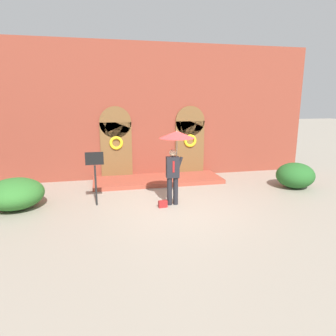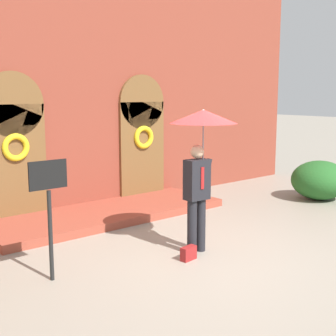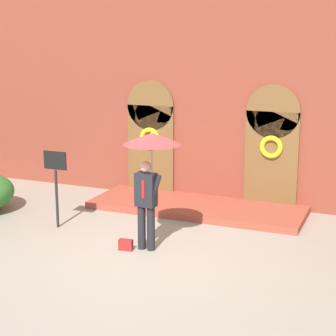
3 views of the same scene
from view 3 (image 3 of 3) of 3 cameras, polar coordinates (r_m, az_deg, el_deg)
The scene contains 5 objects.
ground_plane at distance 11.08m, azimuth -2.45°, elevation -8.70°, with size 80.00×80.00×0.00m, color gray.
building_facade at distance 14.23m, azimuth 4.54°, elevation 7.28°, with size 14.00×2.30×5.60m.
person_with_umbrella at distance 10.72m, azimuth -1.81°, elevation 1.25°, with size 1.10×1.10×2.36m.
handbag at distance 11.25m, azimuth -4.32°, elevation -7.79°, with size 0.28×0.12×0.22m, color maroon.
sign_post at distance 12.47m, azimuth -11.33°, elevation -0.84°, with size 0.56×0.06×1.72m.
Camera 3 is at (4.36, -9.32, 4.12)m, focal length 60.00 mm.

